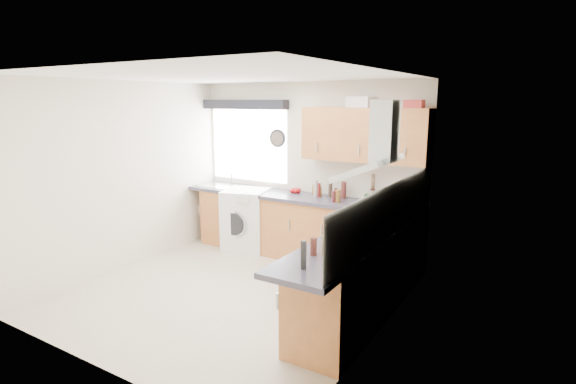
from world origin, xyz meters
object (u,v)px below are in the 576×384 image
Objects in this scene: extractor_hood at (376,149)px; upper_cabinets at (365,135)px; washing_machine at (246,219)px; oven at (362,276)px.

upper_cabinets is (-0.65, 1.33, 0.03)m from extractor_hood.
extractor_hood reaches higher than washing_machine.
washing_machine is (-1.78, -0.23, -1.34)m from upper_cabinets.
oven is at bearing 180.00° from extractor_hood.
washing_machine is (-2.33, 1.10, 0.04)m from oven.
extractor_hood reaches higher than oven.
extractor_hood is at bearing -0.00° from oven.
extractor_hood is 2.97m from washing_machine.
oven is 0.92× the size of washing_machine.
extractor_hood is 0.46× the size of upper_cabinets.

